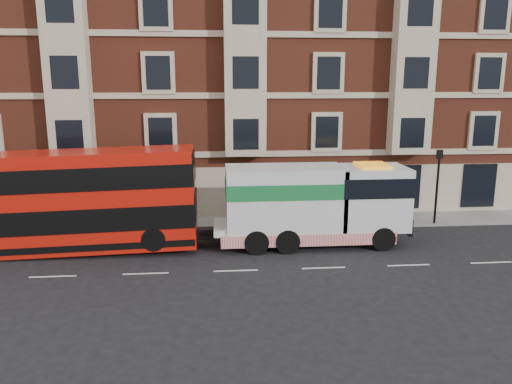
% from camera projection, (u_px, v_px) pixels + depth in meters
% --- Properties ---
extents(ground, '(120.00, 120.00, 0.00)m').
position_uv_depth(ground, '(236.00, 271.00, 22.40)').
color(ground, black).
rests_on(ground, ground).
extents(sidewalk, '(90.00, 3.00, 0.15)m').
position_uv_depth(sidewalk, '(230.00, 223.00, 29.67)').
color(sidewalk, slate).
rests_on(sidewalk, ground).
extents(victorian_terrace, '(45.00, 12.00, 20.40)m').
position_uv_depth(victorian_terrace, '(232.00, 56.00, 34.84)').
color(victorian_terrace, brown).
rests_on(victorian_terrace, ground).
extents(lamp_post_west, '(0.35, 0.15, 4.35)m').
position_uv_depth(lamp_post_west, '(121.00, 187.00, 27.34)').
color(lamp_post_west, black).
rests_on(lamp_post_west, sidewalk).
extents(lamp_post_east, '(0.35, 0.15, 4.35)m').
position_uv_depth(lamp_post_east, '(438.00, 181.00, 28.85)').
color(lamp_post_east, black).
rests_on(lamp_post_east, sidewalk).
extents(double_decker_bus, '(12.34, 2.83, 5.00)m').
position_uv_depth(double_decker_bus, '(69.00, 200.00, 24.45)').
color(double_decker_bus, red).
rests_on(double_decker_bus, ground).
extents(tow_truck, '(9.88, 2.92, 4.12)m').
position_uv_depth(tow_truck, '(311.00, 204.00, 25.57)').
color(tow_truck, silver).
rests_on(tow_truck, ground).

